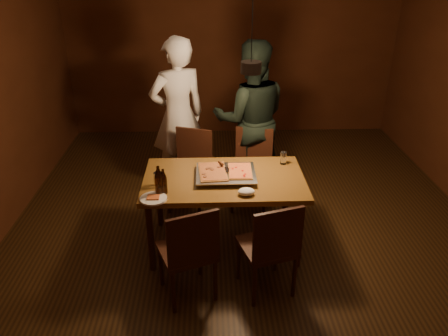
{
  "coord_description": "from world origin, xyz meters",
  "views": [
    {
      "loc": [
        -0.37,
        -3.73,
        2.63
      ],
      "look_at": [
        -0.24,
        -0.12,
        0.85
      ],
      "focal_mm": 35.0,
      "sensor_mm": 36.0,
      "label": 1
    }
  ],
  "objects_px": {
    "chair_near_right": "(272,242)",
    "diner_dark": "(251,119)",
    "beer_bottle_b": "(164,181)",
    "diner_white": "(178,116)",
    "pendant_lamp": "(251,66)",
    "chair_far_left": "(191,162)",
    "pizza_tray": "(226,175)",
    "chair_near_left": "(189,246)",
    "plate_slice": "(153,198)",
    "dining_table": "(224,185)",
    "beer_bottle_a": "(159,180)",
    "chair_far_right": "(252,161)"
  },
  "relations": [
    {
      "from": "chair_near_right",
      "to": "diner_dark",
      "type": "height_order",
      "value": "diner_dark"
    },
    {
      "from": "beer_bottle_b",
      "to": "diner_white",
      "type": "bearing_deg",
      "value": 88.59
    },
    {
      "from": "pendant_lamp",
      "to": "diner_white",
      "type": "bearing_deg",
      "value": 122.84
    },
    {
      "from": "chair_far_left",
      "to": "pizza_tray",
      "type": "height_order",
      "value": "chair_far_left"
    },
    {
      "from": "chair_near_left",
      "to": "plate_slice",
      "type": "bearing_deg",
      "value": 107.62
    },
    {
      "from": "plate_slice",
      "to": "chair_far_left",
      "type": "bearing_deg",
      "value": 76.83
    },
    {
      "from": "beer_bottle_b",
      "to": "chair_near_right",
      "type": "bearing_deg",
      "value": -27.23
    },
    {
      "from": "chair_near_left",
      "to": "dining_table",
      "type": "bearing_deg",
      "value": 47.15
    },
    {
      "from": "chair_far_left",
      "to": "beer_bottle_a",
      "type": "relative_size",
      "value": 2.01
    },
    {
      "from": "chair_near_right",
      "to": "plate_slice",
      "type": "xyz_separation_m",
      "value": [
        -0.97,
        0.35,
        0.22
      ]
    },
    {
      "from": "chair_far_right",
      "to": "plate_slice",
      "type": "xyz_separation_m",
      "value": [
        -0.96,
        -1.18,
        0.22
      ]
    },
    {
      "from": "dining_table",
      "to": "beer_bottle_b",
      "type": "height_order",
      "value": "beer_bottle_b"
    },
    {
      "from": "chair_near_left",
      "to": "chair_near_right",
      "type": "height_order",
      "value": "same"
    },
    {
      "from": "beer_bottle_a",
      "to": "pendant_lamp",
      "type": "height_order",
      "value": "pendant_lamp"
    },
    {
      "from": "dining_table",
      "to": "chair_far_right",
      "type": "distance_m",
      "value": 0.88
    },
    {
      "from": "diner_dark",
      "to": "chair_near_left",
      "type": "bearing_deg",
      "value": 70.59
    },
    {
      "from": "chair_near_right",
      "to": "beer_bottle_a",
      "type": "distance_m",
      "value": 1.09
    },
    {
      "from": "chair_near_left",
      "to": "plate_slice",
      "type": "relative_size",
      "value": 2.35
    },
    {
      "from": "dining_table",
      "to": "diner_white",
      "type": "height_order",
      "value": "diner_white"
    },
    {
      "from": "dining_table",
      "to": "chair_near_left",
      "type": "height_order",
      "value": "chair_near_left"
    },
    {
      "from": "pizza_tray",
      "to": "plate_slice",
      "type": "height_order",
      "value": "pizza_tray"
    },
    {
      "from": "dining_table",
      "to": "diner_white",
      "type": "relative_size",
      "value": 0.81
    },
    {
      "from": "chair_near_left",
      "to": "beer_bottle_b",
      "type": "xyz_separation_m",
      "value": [
        -0.23,
        0.5,
        0.33
      ]
    },
    {
      "from": "dining_table",
      "to": "chair_near_right",
      "type": "relative_size",
      "value": 2.86
    },
    {
      "from": "dining_table",
      "to": "chair_near_right",
      "type": "bearing_deg",
      "value": -63.76
    },
    {
      "from": "dining_table",
      "to": "pendant_lamp",
      "type": "distance_m",
      "value": 1.12
    },
    {
      "from": "chair_far_left",
      "to": "chair_near_right",
      "type": "xyz_separation_m",
      "value": [
        0.7,
        -1.53,
        0.0
      ]
    },
    {
      "from": "chair_near_left",
      "to": "diner_white",
      "type": "distance_m",
      "value": 2.07
    },
    {
      "from": "chair_far_right",
      "to": "beer_bottle_b",
      "type": "relative_size",
      "value": 2.22
    },
    {
      "from": "chair_near_left",
      "to": "diner_dark",
      "type": "height_order",
      "value": "diner_dark"
    },
    {
      "from": "chair_far_right",
      "to": "plate_slice",
      "type": "distance_m",
      "value": 1.54
    },
    {
      "from": "diner_dark",
      "to": "beer_bottle_a",
      "type": "bearing_deg",
      "value": 56.81
    },
    {
      "from": "beer_bottle_b",
      "to": "diner_dark",
      "type": "bearing_deg",
      "value": 58.21
    },
    {
      "from": "chair_far_left",
      "to": "chair_far_right",
      "type": "height_order",
      "value": "same"
    },
    {
      "from": "beer_bottle_a",
      "to": "pendant_lamp",
      "type": "bearing_deg",
      "value": 26.95
    },
    {
      "from": "pizza_tray",
      "to": "beer_bottle_a",
      "type": "distance_m",
      "value": 0.67
    },
    {
      "from": "chair_near_left",
      "to": "beer_bottle_a",
      "type": "relative_size",
      "value": 2.05
    },
    {
      "from": "pizza_tray",
      "to": "beer_bottle_a",
      "type": "xyz_separation_m",
      "value": [
        -0.59,
        -0.3,
        0.11
      ]
    },
    {
      "from": "plate_slice",
      "to": "pendant_lamp",
      "type": "distance_m",
      "value": 1.41
    },
    {
      "from": "chair_far_right",
      "to": "chair_near_right",
      "type": "relative_size",
      "value": 0.97
    },
    {
      "from": "dining_table",
      "to": "diner_dark",
      "type": "height_order",
      "value": "diner_dark"
    },
    {
      "from": "chair_near_left",
      "to": "pendant_lamp",
      "type": "relative_size",
      "value": 0.49
    },
    {
      "from": "chair_far_right",
      "to": "chair_near_right",
      "type": "xyz_separation_m",
      "value": [
        0.01,
        -1.53,
        0.0
      ]
    },
    {
      "from": "chair_far_left",
      "to": "chair_near_left",
      "type": "height_order",
      "value": "same"
    },
    {
      "from": "pizza_tray",
      "to": "pendant_lamp",
      "type": "height_order",
      "value": "pendant_lamp"
    },
    {
      "from": "beer_bottle_a",
      "to": "diner_dark",
      "type": "bearing_deg",
      "value": 57.46
    },
    {
      "from": "beer_bottle_a",
      "to": "pendant_lamp",
      "type": "distance_m",
      "value": 1.26
    },
    {
      "from": "beer_bottle_b",
      "to": "diner_white",
      "type": "relative_size",
      "value": 0.12
    },
    {
      "from": "pizza_tray",
      "to": "beer_bottle_a",
      "type": "height_order",
      "value": "beer_bottle_a"
    },
    {
      "from": "plate_slice",
      "to": "pendant_lamp",
      "type": "bearing_deg",
      "value": 30.53
    }
  ]
}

